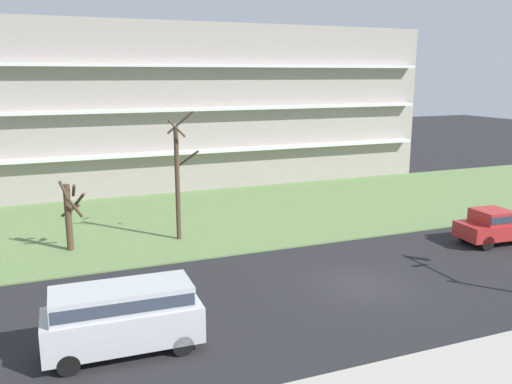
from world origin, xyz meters
TOP-DOWN VIEW (x-y plane):
  - ground at (0.00, 0.00)m, footprint 160.00×160.00m
  - sidewalk_curb_near at (0.00, -8.00)m, footprint 80.00×4.00m
  - grass_lawn_strip at (0.00, 14.00)m, footprint 80.00×16.00m
  - apartment_building at (0.00, 27.05)m, footprint 38.95×11.06m
  - tree_far_left at (-11.72, 10.00)m, footprint 1.34×1.70m
  - tree_left at (-5.87, 9.80)m, footprint 1.78×1.78m
  - van_silver_near_left at (-10.79, -2.00)m, footprint 5.26×2.17m
  - pickup_red_center_left at (10.62, 2.51)m, footprint 5.51×2.31m

SIDE VIEW (x-z plane):
  - ground at x=0.00m, z-range 0.00..0.00m
  - grass_lawn_strip at x=0.00m, z-range 0.00..0.08m
  - sidewalk_curb_near at x=0.00m, z-range 0.00..0.15m
  - pickup_red_center_left at x=10.62m, z-range 0.04..1.99m
  - van_silver_near_left at x=-10.79m, z-range 0.22..2.58m
  - tree_far_left at x=-11.72m, z-range 0.12..4.00m
  - tree_left at x=-5.87m, z-range -0.06..7.22m
  - apartment_building at x=0.00m, z-range 0.00..13.21m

